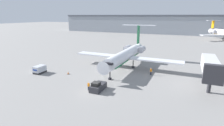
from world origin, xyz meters
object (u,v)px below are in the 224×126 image
worker_by_wing (151,71)px  traffic_cone_left (68,73)px  worker_near_tug (89,86)px  pushback_tug (98,87)px  airplane_main (126,55)px  jet_bridge (210,67)px  luggage_cart (40,69)px

worker_by_wing → traffic_cone_left: 20.38m
worker_by_wing → traffic_cone_left: worker_by_wing is taller
worker_near_tug → traffic_cone_left: (-9.67, 6.28, -0.53)m
pushback_tug → airplane_main: bearing=90.5°
worker_near_tug → worker_by_wing: (9.24, 13.84, 0.08)m
airplane_main → worker_near_tug: 17.94m
jet_bridge → airplane_main: bearing=159.9°
pushback_tug → worker_by_wing: bearing=59.9°
pushback_tug → luggage_cart: size_ratio=1.33×
airplane_main → jet_bridge: 21.03m
luggage_cart → traffic_cone_left: (7.12, 2.12, -0.63)m
pushback_tug → traffic_cone_left: bearing=153.9°
airplane_main → worker_near_tug: bearing=-94.9°
airplane_main → jet_bridge: airplane_main is taller
luggage_cart → jet_bridge: size_ratio=0.24×
airplane_main → jet_bridge: (19.73, -7.22, 0.81)m
worker_by_wing → jet_bridge: 12.96m
worker_near_tug → jet_bridge: jet_bridge is taller
pushback_tug → worker_by_wing: (7.59, 13.11, 0.21)m
airplane_main → worker_by_wing: (7.74, -3.81, -2.71)m
luggage_cart → jet_bridge: (38.02, 6.27, 3.51)m
pushback_tug → worker_by_wing: size_ratio=2.21×
luggage_cart → jet_bridge: bearing=9.4°
airplane_main → worker_near_tug: (-1.51, -17.65, -2.79)m
worker_near_tug → traffic_cone_left: worker_near_tug is taller
worker_near_tug → jet_bridge: size_ratio=0.13×
pushback_tug → traffic_cone_left: 12.61m
pushback_tug → traffic_cone_left: size_ratio=5.91×
airplane_main → traffic_cone_left: (-11.18, -11.37, -3.33)m
luggage_cart → traffic_cone_left: size_ratio=4.44×
worker_near_tug → jet_bridge: (21.24, 10.44, 3.60)m
worker_near_tug → pushback_tug: bearing=23.9°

